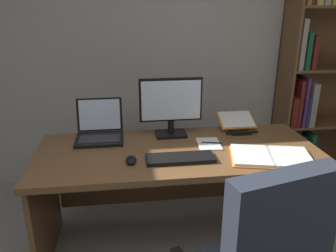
# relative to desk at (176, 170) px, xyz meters

# --- Properties ---
(wall_back) EXTENTS (5.28, 0.12, 2.62)m
(wall_back) POSITION_rel_desk_xyz_m (-0.03, 1.04, 0.76)
(wall_back) COLOR #B2ADA3
(wall_back) RESTS_ON ground
(desk) EXTENTS (1.86, 0.78, 0.75)m
(desk) POSITION_rel_desk_xyz_m (0.00, 0.00, 0.00)
(desk) COLOR brown
(desk) RESTS_ON ground
(bookshelf) EXTENTS (0.88, 0.32, 2.18)m
(bookshelf) POSITION_rel_desk_xyz_m (1.45, 0.80, 0.49)
(bookshelf) COLOR brown
(bookshelf) RESTS_ON ground
(monitor) EXTENTS (0.45, 0.16, 0.42)m
(monitor) POSITION_rel_desk_xyz_m (-0.01, 0.18, 0.41)
(monitor) COLOR black
(monitor) RESTS_ON desk
(laptop) EXTENTS (0.33, 0.31, 0.26)m
(laptop) POSITION_rel_desk_xyz_m (-0.52, 0.19, 0.25)
(laptop) COLOR black
(laptop) RESTS_ON desk
(keyboard) EXTENTS (0.42, 0.15, 0.02)m
(keyboard) POSITION_rel_desk_xyz_m (-0.01, -0.24, 0.21)
(keyboard) COLOR black
(keyboard) RESTS_ON desk
(computer_mouse) EXTENTS (0.06, 0.10, 0.04)m
(computer_mouse) POSITION_rel_desk_xyz_m (-0.31, -0.24, 0.22)
(computer_mouse) COLOR black
(computer_mouse) RESTS_ON desk
(reading_stand_with_book) EXTENTS (0.27, 0.26, 0.11)m
(reading_stand_with_book) POSITION_rel_desk_xyz_m (0.50, 0.23, 0.25)
(reading_stand_with_book) COLOR black
(reading_stand_with_book) RESTS_ON desk
(open_binder) EXTENTS (0.55, 0.42, 0.02)m
(open_binder) POSITION_rel_desk_xyz_m (0.55, -0.29, 0.21)
(open_binder) COLOR orange
(open_binder) RESTS_ON desk
(notepad) EXTENTS (0.16, 0.22, 0.01)m
(notepad) POSITION_rel_desk_xyz_m (0.22, -0.03, 0.20)
(notepad) COLOR silver
(notepad) RESTS_ON desk
(pen) EXTENTS (0.14, 0.04, 0.01)m
(pen) POSITION_rel_desk_xyz_m (0.24, -0.03, 0.21)
(pen) COLOR black
(pen) RESTS_ON notepad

